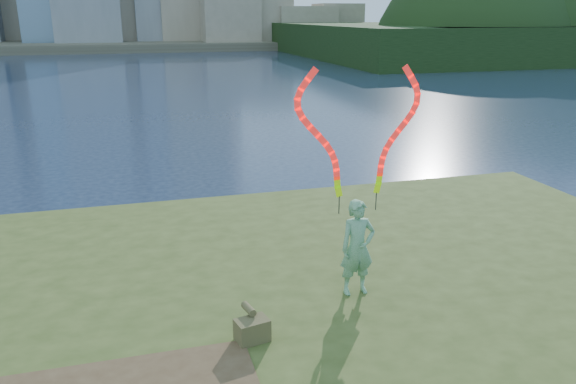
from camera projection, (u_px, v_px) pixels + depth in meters
name	position (u px, v px, depth m)	size (l,w,h in m)	color
ground	(259.00, 324.00, 9.88)	(320.00, 320.00, 0.00)	#17233B
far_shore	(137.00, 42.00, 96.89)	(320.00, 40.00, 1.20)	#474334
wooded_hill	(572.00, 51.00, 80.22)	(78.00, 50.00, 63.00)	black
woman_with_ribbons	(358.00, 211.00, 8.92)	(2.04, 0.40, 3.99)	#136928
canvas_bag	(252.00, 329.00, 7.90)	(0.51, 0.58, 0.44)	#454622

